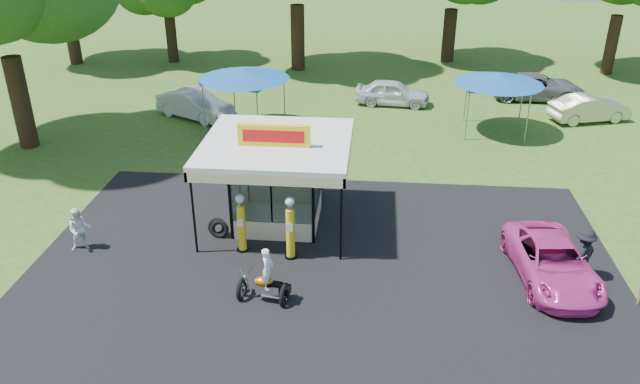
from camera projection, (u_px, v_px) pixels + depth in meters
The scene contains 17 objects.
ground at pixel (318, 301), 19.61m from camera, with size 120.00×120.00×0.00m, color #34541A.
asphalt_apron at pixel (324, 266), 21.39m from camera, with size 20.00×14.00×0.04m, color black.
gas_station_kiosk at pixel (278, 180), 23.46m from camera, with size 5.40×5.40×4.18m.
gas_pump_left at pixel (241, 225), 21.82m from camera, with size 0.42×0.42×2.25m.
gas_pump_right at pixel (290, 230), 21.38m from camera, with size 0.44×0.44×2.38m.
motorcycle at pixel (266, 280), 19.28m from camera, with size 1.72×0.99×1.98m.
spare_tires at pixel (218, 228), 23.07m from camera, with size 0.86×0.52×0.74m.
kiosk_car at pixel (287, 186), 26.00m from camera, with size 1.13×2.82×0.96m, color yellow.
pink_sedan at pixel (552, 261), 20.42m from camera, with size 2.24×4.86×1.35m, color #DD3C9D.
spectator_west at pixel (80, 229), 22.04m from camera, with size 0.80×0.62×1.63m, color white.
spectator_east_a at pixel (583, 254), 20.36m from camera, with size 1.18×0.68×1.83m, color black.
bg_car_a at pixel (195, 105), 34.85m from camera, with size 1.64×4.71×1.55m, color silver.
bg_car_c at pixel (393, 93), 37.00m from camera, with size 1.75×4.35×1.48m, color silver.
bg_car_d at pixel (538, 87), 38.00m from camera, with size 2.55×5.52×1.53m, color slate.
bg_car_e at pixel (589, 108), 34.41m from camera, with size 1.52×4.36×1.44m, color beige.
tent_west at pixel (244, 74), 32.24m from camera, with size 4.77×4.77×3.33m.
tent_east at pixel (499, 79), 31.92m from camera, with size 4.53×4.53×3.17m.
Camera 1 is at (1.56, -16.03, 11.70)m, focal length 35.00 mm.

